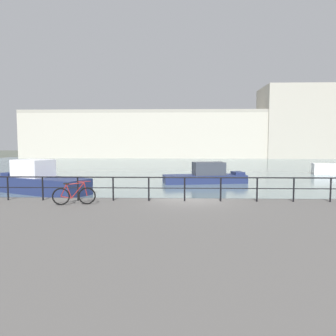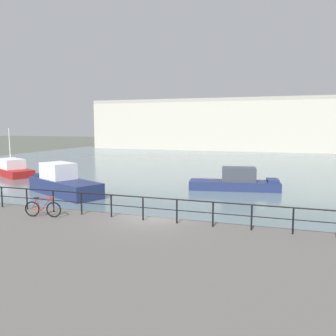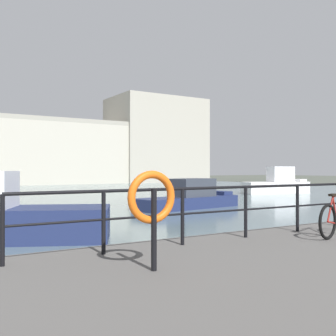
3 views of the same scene
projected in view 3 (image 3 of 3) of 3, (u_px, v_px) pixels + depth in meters
name	position (u px, v px, depth m)	size (l,w,h in m)	color
water_basin	(70.00, 195.00, 38.13)	(80.00, 60.00, 0.01)	slate
harbor_building	(59.00, 149.00, 67.54)	(70.33, 11.59, 15.73)	#B2AD9E
moored_green_narrowboat	(277.00, 184.00, 40.18)	(7.00, 3.32, 2.66)	white
moored_red_daysailer	(190.00, 197.00, 24.94)	(7.39, 3.23, 1.81)	navy
life_ring_stand	(152.00, 201.00, 5.71)	(0.75, 0.16, 1.40)	black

